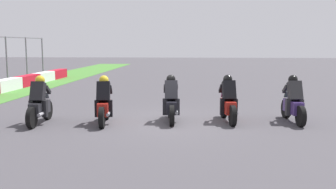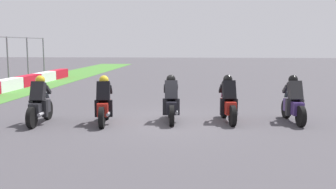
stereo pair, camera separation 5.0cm
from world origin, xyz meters
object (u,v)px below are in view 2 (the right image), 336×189
(rider_lane_c, at_px, (171,102))
(rider_lane_d, at_px, (104,104))
(rider_lane_e, at_px, (40,104))
(rider_lane_b, at_px, (228,103))
(rider_lane_a, at_px, (294,103))

(rider_lane_c, bearing_deg, rider_lane_d, 97.20)
(rider_lane_c, height_order, rider_lane_e, same)
(rider_lane_c, relative_size, rider_lane_d, 1.00)
(rider_lane_e, bearing_deg, rider_lane_b, -85.22)
(rider_lane_a, xyz_separation_m, rider_lane_b, (-0.06, 2.07, 0.00))
(rider_lane_a, bearing_deg, rider_lane_c, 87.21)
(rider_lane_d, bearing_deg, rider_lane_e, 87.68)
(rider_lane_b, xyz_separation_m, rider_lane_e, (-0.75, 5.90, 0.00))
(rider_lane_a, xyz_separation_m, rider_lane_e, (-0.81, 7.97, 0.00))
(rider_lane_b, bearing_deg, rider_lane_c, 86.02)
(rider_lane_d, distance_m, rider_lane_e, 2.01)
(rider_lane_a, bearing_deg, rider_lane_b, 86.51)
(rider_lane_b, xyz_separation_m, rider_lane_c, (-0.10, 1.83, 0.00))
(rider_lane_b, relative_size, rider_lane_d, 1.00)
(rider_lane_d, relative_size, rider_lane_e, 1.00)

